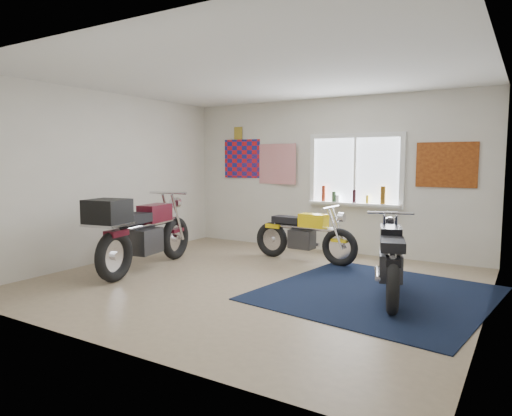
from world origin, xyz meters
The scene contains 10 objects.
ground centered at (0.00, 0.00, 0.00)m, with size 5.50×5.50×0.00m, color #9E896B.
room_shell centered at (0.00, 0.00, 1.64)m, with size 5.50×5.50×5.50m.
navy_rug centered at (1.55, 0.30, 0.01)m, with size 2.50×2.60×0.01m, color black.
window_assembly centered at (0.50, 2.47, 1.37)m, with size 1.66×0.17×1.26m.
oil_bottles centered at (0.51, 2.40, 1.02)m, with size 1.13×0.09×0.30m.
flag_display centered at (-1.90, 2.48, 2.15)m, with size 1.60×0.10×1.17m.
triumph_poster centered at (1.95, 2.48, 1.55)m, with size 0.90×0.03×0.70m, color #A54C14.
yellow_triumph centered at (0.00, 1.50, 0.40)m, with size 1.83×0.55×0.92m.
black_chrome_bike centered at (1.71, 0.28, 0.43)m, with size 0.75×1.85×0.97m.
maroon_tourer centered at (-1.72, -0.38, 0.59)m, with size 0.84×2.23×1.13m.
Camera 1 is at (3.09, -5.09, 1.62)m, focal length 32.00 mm.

